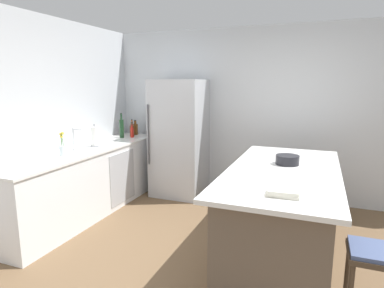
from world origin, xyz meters
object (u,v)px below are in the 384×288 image
paper_towel_roll (95,137)px  cookbook_stack (283,192)px  whiskey_bottle (135,129)px  wine_bottle (122,128)px  sink_faucet (75,139)px  vinegar_bottle (132,129)px  kitchen_island (281,213)px  refrigerator (179,138)px  mixing_bowl (287,160)px  syrup_bottle (132,131)px  hot_sauce_bottle (132,132)px  bar_stool (374,263)px  flower_vase (62,148)px

paper_towel_roll → cookbook_stack: (2.67, -1.19, -0.08)m
whiskey_bottle → wine_bottle: 0.37m
sink_faucet → vinegar_bottle: (0.03, 1.36, -0.05)m
kitchen_island → refrigerator: size_ratio=1.23×
mixing_bowl → syrup_bottle: bearing=156.6°
syrup_bottle → hot_sauce_bottle: bearing=-58.1°
kitchen_island → hot_sauce_bottle: 2.85m
kitchen_island → sink_faucet: sink_faucet is taller
wine_bottle → mixing_bowl: wine_bottle is taller
bar_stool → paper_towel_roll: (-3.32, 1.22, 0.52)m
syrup_bottle → wine_bottle: 0.21m
syrup_bottle → sink_faucet: bearing=-93.5°
syrup_bottle → cookbook_stack: (2.65, -2.13, -0.05)m
kitchen_island → syrup_bottle: syrup_bottle is taller
hot_sauce_bottle → kitchen_island: bearing=-26.4°
kitchen_island → mixing_bowl: mixing_bowl is taller
paper_towel_roll → syrup_bottle: paper_towel_roll is taller
vinegar_bottle → mixing_bowl: size_ratio=1.10×
hot_sauce_bottle → wine_bottle: 0.18m
kitchen_island → cookbook_stack: size_ratio=9.09×
bar_stool → wine_bottle: 3.95m
vinegar_bottle → syrup_bottle: (0.05, -0.09, -0.01)m
refrigerator → vinegar_bottle: 0.89m
flower_vase → whiskey_bottle: flower_vase is taller
cookbook_stack → paper_towel_roll: bearing=156.0°
hot_sauce_bottle → cookbook_stack: hot_sauce_bottle is taller
vinegar_bottle → sink_faucet: bearing=-91.1°
flower_vase → wine_bottle: wine_bottle is taller
whiskey_bottle → kitchen_island: bearing=-30.2°
kitchen_island → refrigerator: (-1.74, 1.39, 0.44)m
sink_faucet → hot_sauce_bottle: 1.19m
hot_sauce_bottle → mixing_bowl: hot_sauce_bottle is taller
flower_vase → paper_towel_roll: size_ratio=0.95×
whiskey_bottle → wine_bottle: bearing=-95.0°
sink_faucet → hot_sauce_bottle: bearing=83.3°
paper_towel_roll → kitchen_island: bearing=-8.9°
kitchen_island → whiskey_bottle: size_ratio=9.07×
syrup_bottle → mixing_bowl: 2.81m
bar_stool → cookbook_stack: (-0.65, 0.03, 0.44)m
refrigerator → vinegar_bottle: bearing=177.4°
sink_faucet → syrup_bottle: bearing=86.5°
refrigerator → sink_faucet: (-0.91, -1.32, 0.15)m
flower_vase → cookbook_stack: size_ratio=1.20×
wine_bottle → vinegar_bottle: bearing=84.9°
refrigerator → syrup_bottle: size_ratio=7.64×
kitchen_island → hot_sauce_bottle: size_ratio=10.14×
cookbook_stack → mixing_bowl: 1.01m
whiskey_bottle → wine_bottle: size_ratio=0.62×
paper_towel_roll → whiskey_bottle: 1.12m
bar_stool → syrup_bottle: size_ratio=2.62×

